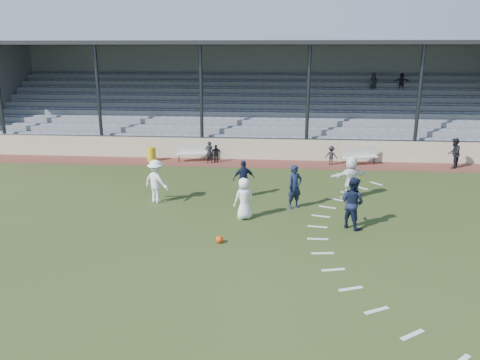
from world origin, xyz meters
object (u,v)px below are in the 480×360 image
at_px(trash_bin, 151,154).
at_px(official, 454,153).
at_px(bench_right, 360,155).
at_px(player_white_lead, 244,199).
at_px(football, 219,239).
at_px(bench_left, 194,151).
at_px(player_navy_lead, 295,187).

distance_m(trash_bin, official, 16.50).
bearing_deg(trash_bin, bench_right, 0.62).
relative_size(bench_right, player_white_lead, 1.27).
relative_size(football, official, 0.15).
relative_size(bench_left, trash_bin, 2.60).
bearing_deg(bench_right, football, -138.46).
bearing_deg(player_white_lead, trash_bin, -86.46).
bearing_deg(player_white_lead, bench_left, -99.12).
bearing_deg(bench_right, trash_bin, 161.36).
height_order(trash_bin, player_navy_lead, player_navy_lead).
bearing_deg(official, bench_right, -63.90).
relative_size(bench_left, football, 8.28).
xyz_separation_m(bench_right, football, (-6.33, -11.33, -0.46)).
height_order(trash_bin, official, official).
height_order(football, official, official).
distance_m(player_white_lead, official, 13.62).
distance_m(player_navy_lead, official, 11.26).
relative_size(trash_bin, football, 3.18).
bearing_deg(official, player_navy_lead, -19.96).
bearing_deg(player_navy_lead, player_white_lead, -178.69).
distance_m(bench_right, player_white_lead, 10.63).
relative_size(bench_right, official, 1.25).
xyz_separation_m(bench_left, official, (14.06, -0.39, 0.24)).
bearing_deg(bench_left, trash_bin, 169.81).
distance_m(trash_bin, football, 12.41).
xyz_separation_m(bench_left, football, (2.90, -11.39, -0.46)).
xyz_separation_m(player_navy_lead, official, (8.61, 7.25, -0.06)).
xyz_separation_m(bench_right, trash_bin, (-11.67, -0.13, -0.17)).
bearing_deg(official, trash_bin, -60.76).
xyz_separation_m(bench_right, official, (4.83, -0.32, 0.24)).
height_order(football, player_white_lead, player_white_lead).
bearing_deg(player_navy_lead, official, 5.33).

